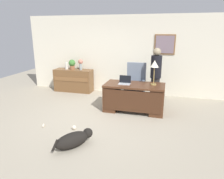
% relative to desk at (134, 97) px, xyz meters
% --- Properties ---
extents(ground_plane, '(12.00, 12.00, 0.00)m').
position_rel_desk_xyz_m(ground_plane, '(-0.76, -0.87, -0.41)').
color(ground_plane, '#9E937F').
extents(back_wall, '(7.00, 0.16, 2.70)m').
position_rel_desk_xyz_m(back_wall, '(-0.75, 1.72, 0.94)').
color(back_wall, beige).
rests_on(back_wall, ground_plane).
extents(desk, '(1.63, 0.80, 0.77)m').
position_rel_desk_xyz_m(desk, '(0.00, 0.00, 0.00)').
color(desk, '#4C2B19').
rests_on(desk, ground_plane).
extents(credenza, '(1.40, 0.50, 0.82)m').
position_rel_desk_xyz_m(credenza, '(-2.48, 1.37, -0.01)').
color(credenza, brown).
rests_on(credenza, ground_plane).
extents(armchair, '(0.60, 0.59, 1.20)m').
position_rel_desk_xyz_m(armchair, '(-0.11, 0.93, 0.11)').
color(armchair, slate).
rests_on(armchair, ground_plane).
extents(person_standing, '(0.32, 0.32, 1.71)m').
position_rel_desk_xyz_m(person_standing, '(0.51, 0.78, 0.47)').
color(person_standing, '#262323').
rests_on(person_standing, ground_plane).
extents(dog_lying, '(0.66, 0.76, 0.30)m').
position_rel_desk_xyz_m(dog_lying, '(-0.82, -2.16, -0.26)').
color(dog_lying, black).
rests_on(dog_lying, ground_plane).
extents(laptop, '(0.32, 0.22, 0.22)m').
position_rel_desk_xyz_m(laptop, '(-0.27, -0.00, 0.41)').
color(laptop, '#B2B5BA').
rests_on(laptop, desk).
extents(desk_lamp, '(0.22, 0.22, 0.66)m').
position_rel_desk_xyz_m(desk_lamp, '(0.50, 0.10, 0.89)').
color(desk_lamp, '#9E8447').
rests_on(desk_lamp, desk).
extents(vase_with_flowers, '(0.17, 0.17, 0.39)m').
position_rel_desk_xyz_m(vase_with_flowers, '(-2.17, 1.38, 0.65)').
color(vase_with_flowers, gray).
rests_on(vase_with_flowers, credenza).
extents(vase_empty, '(0.11, 0.11, 0.25)m').
position_rel_desk_xyz_m(vase_empty, '(-2.73, 1.38, 0.53)').
color(vase_empty, silver).
rests_on(vase_empty, credenza).
extents(potted_plant, '(0.24, 0.24, 0.36)m').
position_rel_desk_xyz_m(potted_plant, '(-2.51, 1.38, 0.60)').
color(potted_plant, brown).
rests_on(potted_plant, credenza).
extents(dog_toy_ball, '(0.10, 0.10, 0.10)m').
position_rel_desk_xyz_m(dog_toy_ball, '(-1.13, -1.50, -0.36)').
color(dog_toy_ball, beige).
rests_on(dog_toy_ball, ground_plane).
extents(dog_toy_bone, '(0.12, 0.19, 0.05)m').
position_rel_desk_xyz_m(dog_toy_bone, '(-1.13, -1.91, -0.39)').
color(dog_toy_bone, beige).
rests_on(dog_toy_bone, ground_plane).
extents(dog_toy_plush, '(0.14, 0.20, 0.05)m').
position_rel_desk_xyz_m(dog_toy_plush, '(-1.91, -1.54, -0.39)').
color(dog_toy_plush, beige).
rests_on(dog_toy_plush, ground_plane).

